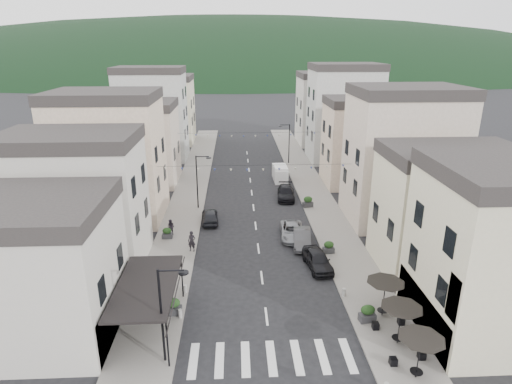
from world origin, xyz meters
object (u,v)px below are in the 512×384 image
Objects in this scene: parked_car_a at (318,260)px; pedestrian_b at (171,227)px; parked_car_d at (286,193)px; parked_car_e at (210,216)px; pedestrian_a at (192,241)px; delivery_van at (280,173)px; parked_car_b at (302,238)px; parked_car_c at (292,231)px.

parked_car_a is 14.35m from pedestrian_b.
parked_car_e is (-8.52, -6.65, -0.02)m from parked_car_d.
parked_car_d is at bearing -146.51° from parked_car_e.
pedestrian_a is at bearing 155.37° from parked_car_a.
parked_car_d is at bearing 85.08° from parked_car_a.
delivery_van reaches higher than pedestrian_a.
parked_car_b is (-0.65, 4.10, -0.03)m from parked_car_a.
parked_car_b is 12.35m from parked_car_d.
pedestrian_b is (-12.68, 6.71, 0.15)m from parked_car_a.
delivery_van reaches higher than parked_car_b.
pedestrian_b reaches higher than parked_car_e.
parked_car_d is 15.46m from pedestrian_b.
parked_car_d reaches higher than parked_car_c.
delivery_van is at bearing 74.39° from pedestrian_a.
parked_car_b is 1.07× the size of parked_car_e.
parked_car_a is 13.44m from parked_car_e.
parked_car_c is at bearing 95.57° from parked_car_a.
pedestrian_b is (-12.00, -9.74, 0.19)m from parked_car_d.
parked_car_d is 7.06m from delivery_van.
parked_car_c is 11.40m from pedestrian_b.
parked_car_e is 2.16× the size of pedestrian_a.
pedestrian_b is at bearing 144.84° from parked_car_a.
parked_car_c is 0.96× the size of parked_car_d.
parked_car_e is (-7.88, 4.00, 0.04)m from parked_car_c.
parked_car_d is 2.60× the size of pedestrian_a.
parked_car_a is 2.81× the size of pedestrian_b.
pedestrian_a reaches higher than parked_car_a.
parked_car_c is 17.73m from delivery_van.
pedestrian_a is at bearing -35.58° from pedestrian_b.
pedestrian_b reaches higher than parked_car_a.
parked_car_c is 1.16× the size of parked_car_e.
parked_car_d reaches higher than parked_car_e.
pedestrian_a is 1.21× the size of pedestrian_b.
pedestrian_b is at bearing 133.48° from pedestrian_a.
pedestrian_a is (-1.20, -6.54, 0.37)m from parked_car_e.
delivery_van is (0.00, 19.40, 0.30)m from parked_car_b.
parked_car_b is 1.82m from parked_car_c.
parked_car_b is at bearing 8.82° from pedestrian_b.
parked_car_b is at bearing 91.72° from parked_car_a.
pedestrian_b reaches higher than parked_car_c.
parked_car_e is (-9.20, 9.79, -0.05)m from parked_car_a.
parked_car_a reaches higher than parked_car_d.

